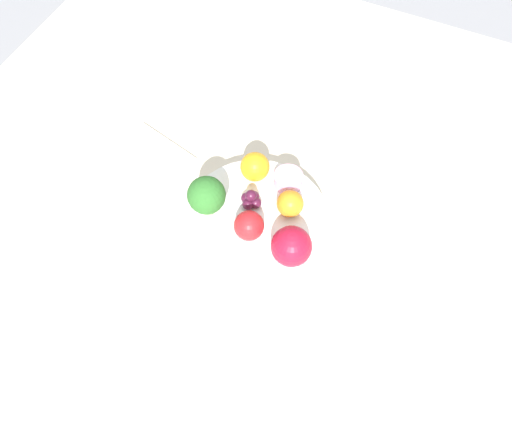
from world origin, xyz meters
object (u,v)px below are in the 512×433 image
object	(u,v)px
small_cup	(288,179)
orange_front	(255,167)
grape_cluster	(251,199)
apple_red	(251,226)
napkin	(141,167)
orange_back	(290,204)
broccoli	(207,196)
bowl	(256,227)
apple_green	(291,246)

from	to	relation	value
small_cup	orange_front	bearing A→B (deg)	-171.25
grape_cluster	small_cup	world-z (taller)	grape_cluster
apple_red	napkin	world-z (taller)	apple_red
apple_red	small_cup	distance (m)	0.11
orange_back	small_cup	world-z (taller)	orange_back
apple_red	grape_cluster	xyz separation A→B (m)	(-0.02, 0.05, -0.01)
broccoli	small_cup	size ratio (longest dim) A/B	1.58
orange_back	bowl	bearing A→B (deg)	-137.66
orange_back	small_cup	size ratio (longest dim) A/B	0.90
orange_back	apple_green	bearing A→B (deg)	-66.32
bowl	apple_red	bearing A→B (deg)	-83.71
apple_red	small_cup	xyz separation A→B (m)	(0.01, 0.10, -0.01)
apple_red	orange_back	size ratio (longest dim) A/B	1.09
grape_cluster	broccoli	bearing A→B (deg)	-144.18
orange_front	napkin	size ratio (longest dim) A/B	0.27
broccoli	orange_back	distance (m)	0.12
orange_front	small_cup	bearing A→B (deg)	8.75
apple_red	napkin	bearing A→B (deg)	166.24
apple_red	grape_cluster	world-z (taller)	apple_red
napkin	bowl	bearing A→B (deg)	-8.09
small_cup	napkin	distance (m)	0.26
bowl	small_cup	distance (m)	0.09
broccoli	orange_back	size ratio (longest dim) A/B	1.77
orange_front	orange_back	world-z (taller)	orange_front
orange_front	grape_cluster	size ratio (longest dim) A/B	1.36
broccoli	grape_cluster	world-z (taller)	broccoli
orange_front	grape_cluster	bearing A→B (deg)	-71.70
bowl	grape_cluster	distance (m)	0.04
apple_green	napkin	bearing A→B (deg)	167.66
apple_red	grape_cluster	bearing A→B (deg)	114.46
grape_cluster	small_cup	distance (m)	0.07
apple_red	orange_front	distance (m)	0.10
apple_red	orange_front	size ratio (longest dim) A/B	0.97
napkin	grape_cluster	bearing A→B (deg)	-2.66
broccoli	napkin	bearing A→B (deg)	163.19
orange_front	small_cup	distance (m)	0.05
broccoli	orange_back	xyz separation A→B (m)	(0.11, 0.05, -0.02)
broccoli	apple_green	world-z (taller)	broccoli
small_cup	grape_cluster	bearing A→B (deg)	-122.10
apple_green	orange_front	xyz separation A→B (m)	(-0.10, 0.11, -0.01)
bowl	apple_red	world-z (taller)	apple_red
small_cup	bowl	bearing A→B (deg)	-102.35
broccoli	orange_front	bearing A→B (deg)	67.67
orange_front	napkin	xyz separation A→B (m)	(-0.19, -0.04, -0.06)
bowl	napkin	bearing A→B (deg)	171.91
apple_green	orange_back	xyz separation A→B (m)	(-0.03, 0.07, -0.01)
napkin	apple_red	bearing A→B (deg)	-13.76
bowl	apple_red	xyz separation A→B (m)	(0.00, -0.02, 0.04)
bowl	broccoli	world-z (taller)	broccoli
orange_front	small_cup	size ratio (longest dim) A/B	1.01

